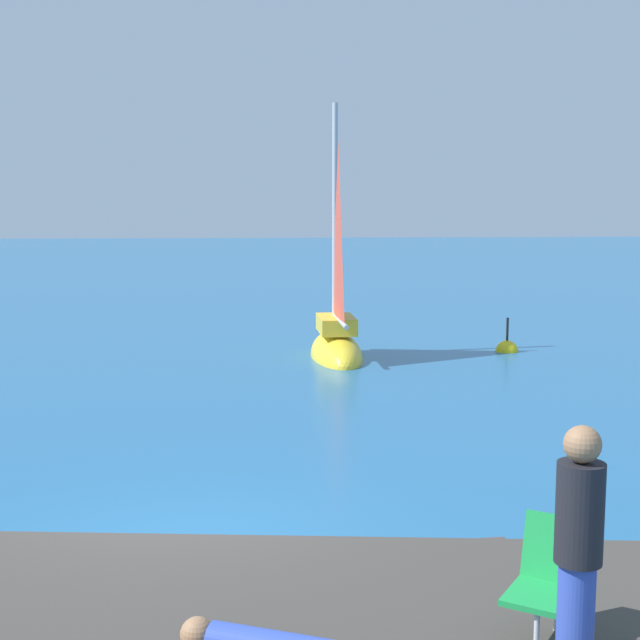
{
  "coord_description": "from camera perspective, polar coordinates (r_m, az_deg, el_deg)",
  "views": [
    {
      "loc": [
        0.71,
        -9.04,
        3.74
      ],
      "look_at": [
        2.08,
        9.2,
        1.27
      ],
      "focal_mm": 49.98,
      "sensor_mm": 36.0,
      "label": 1
    }
  ],
  "objects": [
    {
      "name": "marker_buoy",
      "position": [
        22.61,
        11.87,
        -1.97
      ],
      "size": [
        0.56,
        0.56,
        1.13
      ],
      "color": "yellow",
      "rests_on": "ground"
    },
    {
      "name": "person_standing",
      "position": [
        5.57,
        16.2,
        -14.07
      ],
      "size": [
        0.28,
        0.28,
        1.62
      ],
      "rotation": [
        0.0,
        0.0,
        1.7
      ],
      "color": "#334CB2",
      "rests_on": "shore_ledge"
    },
    {
      "name": "ground_plane",
      "position": [
        9.81,
        -8.38,
        -14.8
      ],
      "size": [
        160.0,
        160.0,
        0.0
      ],
      "primitive_type": "plane",
      "color": "#236093"
    },
    {
      "name": "boulder_seaward",
      "position": [
        8.92,
        8.89,
        -17.18
      ],
      "size": [
        1.29,
        1.4,
        0.88
      ],
      "primitive_type": "cube",
      "rotation": [
        -0.14,
        -0.12,
        1.28
      ],
      "color": "#433834",
      "rests_on": "ground"
    },
    {
      "name": "sailboat_near",
      "position": [
        21.29,
        1.06,
        -1.44
      ],
      "size": [
        1.29,
        3.59,
        6.6
      ],
      "rotation": [
        0.0,
        0.0,
        1.6
      ],
      "color": "yellow",
      "rests_on": "ground"
    },
    {
      "name": "beach_chair",
      "position": [
        6.29,
        14.64,
        -15.57
      ],
      "size": [
        0.73,
        0.76,
        0.8
      ],
      "rotation": [
        0.0,
        0.0,
        4.11
      ],
      "color": "green",
      "rests_on": "shore_ledge"
    },
    {
      "name": "boulder_inland",
      "position": [
        8.64,
        -11.66,
        -18.1
      ],
      "size": [
        1.04,
        1.13,
        0.62
      ],
      "primitive_type": "cube",
      "rotation": [
        0.1,
        0.01,
        1.33
      ],
      "color": "#3A3F35",
      "rests_on": "ground"
    }
  ]
}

